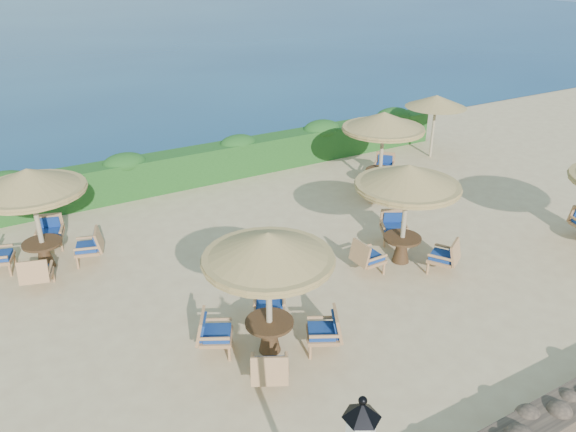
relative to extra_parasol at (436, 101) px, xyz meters
The scene contains 9 objects.
ground 9.62m from the extra_parasol, 146.31° to the right, with size 120.00×120.00×0.00m, color #D0B684.
sea 65.30m from the extra_parasol, 96.86° to the left, with size 160.00×160.00×0.00m, color navy.
hedge 8.20m from the extra_parasol, 165.62° to the left, with size 18.00×0.90×1.20m, color #174616.
stone_wall 13.95m from the extra_parasol, 124.38° to the right, with size 15.00×0.65×0.44m, color brown.
extra_parasol is the anchor object (origin of this frame).
cafe_set_0 13.21m from the extra_parasol, 146.91° to the right, with size 2.80×2.80×2.65m.
cafe_set_1 8.64m from the extra_parasol, 138.17° to the right, with size 2.71×2.77×2.65m.
cafe_set_3 14.46m from the extra_parasol, behind, with size 2.88×2.88×2.65m.
cafe_set_4 4.21m from the extra_parasol, 156.79° to the right, with size 2.68×2.68×2.65m.
Camera 1 is at (-7.50, -9.99, 7.25)m, focal length 35.00 mm.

